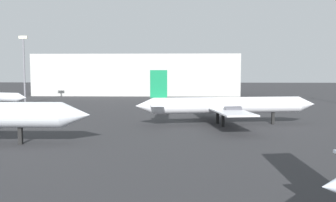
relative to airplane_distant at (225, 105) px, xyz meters
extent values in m
cone|color=silver|center=(-20.36, -16.91, 0.31)|extent=(3.57, 3.27, 3.17)
cube|color=black|center=(-27.31, -17.11, -2.32)|extent=(0.48, 0.48, 2.10)
cylinder|color=white|center=(0.37, 0.06, 0.02)|extent=(25.20, 6.47, 2.69)
cone|color=white|center=(14.22, 2.19, 0.02)|extent=(3.33, 3.11, 2.69)
cone|color=white|center=(-13.49, -2.07, 0.02)|extent=(3.33, 3.11, 2.69)
cube|color=white|center=(-0.87, -0.13, -0.38)|extent=(8.20, 24.57, 0.21)
cube|color=white|center=(-11.59, -1.78, 0.29)|extent=(3.20, 7.60, 0.14)
cube|color=#147F4C|center=(-11.16, -1.72, 3.63)|extent=(2.81, 0.69, 4.52)
cylinder|color=#4C4C54|center=(-0.83, 4.52, -0.51)|extent=(2.84, 1.96, 1.58)
cylinder|color=#4C4C54|center=(0.57, -4.56, -0.51)|extent=(2.84, 1.96, 1.58)
cube|color=black|center=(8.30, 1.28, -2.35)|extent=(0.50, 0.50, 2.05)
cube|color=black|center=(-1.14, 1.60, -2.35)|extent=(0.50, 0.50, 2.05)
cube|color=black|center=(-0.61, -1.87, -2.35)|extent=(0.50, 0.50, 2.05)
cone|color=silver|center=(-47.21, 26.81, -0.78)|extent=(3.11, 2.95, 2.34)
cylinder|color=#4C4C54|center=(-56.37, 33.90, -1.25)|extent=(2.52, 1.91, 1.34)
cube|color=black|center=(-51.60, 28.07, -2.66)|extent=(0.46, 0.46, 1.42)
cylinder|color=slate|center=(-51.72, 38.57, 5.75)|extent=(0.50, 0.50, 18.25)
cube|color=#F2EACC|center=(-51.72, 38.57, 15.28)|extent=(2.40, 0.50, 0.80)
cube|color=#B7B7B2|center=(-24.78, 83.69, 4.48)|extent=(77.75, 27.42, 15.70)
camera|label=1|loc=(-7.40, -59.52, 5.53)|focal=37.78mm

